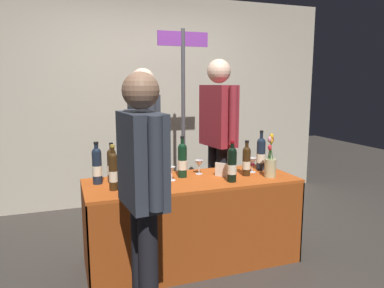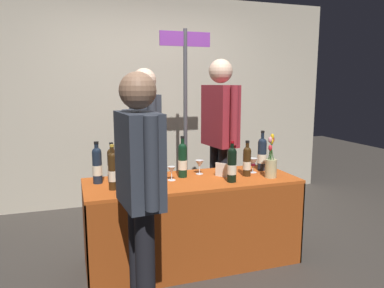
{
  "view_description": "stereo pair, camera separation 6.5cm",
  "coord_description": "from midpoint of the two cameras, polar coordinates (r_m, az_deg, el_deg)",
  "views": [
    {
      "loc": [
        -1.0,
        -2.79,
        1.53
      ],
      "look_at": [
        0.0,
        0.0,
        1.03
      ],
      "focal_mm": 34.16,
      "sensor_mm": 36.0,
      "label": 1
    },
    {
      "loc": [
        -0.93,
        -2.81,
        1.53
      ],
      "look_at": [
        0.0,
        0.0,
        1.03
      ],
      "focal_mm": 34.16,
      "sensor_mm": 36.0,
      "label": 2
    }
  ],
  "objects": [
    {
      "name": "vendor_assistant",
      "position": [
        3.79,
        3.63,
        2.64
      ],
      "size": [
        0.27,
        0.6,
        1.77
      ],
      "rotation": [
        0.0,
        0.0,
        -1.42
      ],
      "color": "black",
      "rests_on": "ground_plane"
    },
    {
      "name": "vendor_presenter",
      "position": [
        3.57,
        -8.03,
        0.9
      ],
      "size": [
        0.24,
        0.57,
        1.67
      ],
      "rotation": [
        0.0,
        0.0,
        -1.49
      ],
      "color": "#4C4233",
      "rests_on": "ground_plane"
    },
    {
      "name": "display_bottle_4",
      "position": [
        3.42,
        10.18,
        -1.44
      ],
      "size": [
        0.08,
        0.08,
        0.37
      ],
      "color": "#192333",
      "rests_on": "tasting_table"
    },
    {
      "name": "display_bottle_6",
      "position": [
        3.12,
        -7.38,
        -2.9
      ],
      "size": [
        0.08,
        0.08,
        0.31
      ],
      "color": "#38230F",
      "rests_on": "tasting_table"
    },
    {
      "name": "brochure_stand",
      "position": [
        3.14,
        4.05,
        -4.04
      ],
      "size": [
        0.08,
        0.1,
        0.12
      ],
      "primitive_type": "cube",
      "rotation": [
        -0.02,
        0.0,
        2.25
      ],
      "color": "silver",
      "rests_on": "tasting_table"
    },
    {
      "name": "display_bottle_5",
      "position": [
        2.8,
        -12.85,
        -4.09
      ],
      "size": [
        0.07,
        0.07,
        0.35
      ],
      "color": "#38230F",
      "rests_on": "tasting_table"
    },
    {
      "name": "wine_glass_mid",
      "position": [
        3.02,
        -3.82,
        -4.18
      ],
      "size": [
        0.07,
        0.07,
        0.12
      ],
      "color": "silver",
      "rests_on": "tasting_table"
    },
    {
      "name": "display_bottle_1",
      "position": [
        3.0,
        -15.22,
        -3.22
      ],
      "size": [
        0.08,
        0.08,
        0.34
      ],
      "color": "#192333",
      "rests_on": "tasting_table"
    },
    {
      "name": "tasting_table",
      "position": [
        3.13,
        -0.6,
        -9.55
      ],
      "size": [
        1.76,
        0.66,
        0.73
      ],
      "color": "#B74C19",
      "rests_on": "ground_plane"
    },
    {
      "name": "display_bottle_3",
      "position": [
        3.11,
        -2.12,
        -2.46
      ],
      "size": [
        0.08,
        0.08,
        0.35
      ],
      "color": "black",
      "rests_on": "tasting_table"
    },
    {
      "name": "display_bottle_2",
      "position": [
        3.03,
        -13.03,
        -3.2
      ],
      "size": [
        0.07,
        0.07,
        0.32
      ],
      "color": "#38230F",
      "rests_on": "tasting_table"
    },
    {
      "name": "booth_signpost",
      "position": [
        4.04,
        -1.84,
        6.14
      ],
      "size": [
        0.56,
        0.04,
        2.1
      ],
      "color": "#47474C",
      "rests_on": "ground_plane"
    },
    {
      "name": "ground_plane",
      "position": [
        3.33,
        -0.59,
        -17.8
      ],
      "size": [
        12.0,
        12.0,
        0.0
      ],
      "primitive_type": "plane",
      "color": "#38332D"
    },
    {
      "name": "wine_glass_near_vendor",
      "position": [
        3.22,
        0.53,
        -3.15
      ],
      "size": [
        0.08,
        0.08,
        0.12
      ],
      "color": "silver",
      "rests_on": "tasting_table"
    },
    {
      "name": "back_partition",
      "position": [
        4.73,
        -7.91,
        6.64
      ],
      "size": [
        5.02,
        0.12,
        2.6
      ],
      "primitive_type": "cube",
      "color": "#B2A893",
      "rests_on": "ground_plane"
    },
    {
      "name": "display_bottle_7",
      "position": [
        2.7,
        -11.54,
        -4.98
      ],
      "size": [
        0.07,
        0.07,
        0.32
      ],
      "color": "#192333",
      "rests_on": "tasting_table"
    },
    {
      "name": "display_bottle_0",
      "position": [
        3.19,
        7.93,
        -2.57
      ],
      "size": [
        0.07,
        0.07,
        0.31
      ],
      "color": "#38230F",
      "rests_on": "tasting_table"
    },
    {
      "name": "taster_foreground_right",
      "position": [
        2.23,
        -8.54,
        -5.68
      ],
      "size": [
        0.25,
        0.56,
        1.59
      ],
      "rotation": [
        0.0,
        0.0,
        1.67
      ],
      "color": "black",
      "rests_on": "ground_plane"
    },
    {
      "name": "featured_wine_bottle",
      "position": [
        2.98,
        5.64,
        -3.14
      ],
      "size": [
        0.08,
        0.08,
        0.34
      ],
      "color": "black",
      "rests_on": "tasting_table"
    },
    {
      "name": "wine_glass_near_taster",
      "position": [
        3.32,
        8.83,
        -2.86
      ],
      "size": [
        0.08,
        0.08,
        0.13
      ],
      "color": "silver",
      "rests_on": "tasting_table"
    },
    {
      "name": "flower_vase",
      "position": [
        3.18,
        11.56,
        -3.03
      ],
      "size": [
        0.1,
        0.1,
        0.38
      ],
      "color": "tan",
      "rests_on": "tasting_table"
    }
  ]
}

